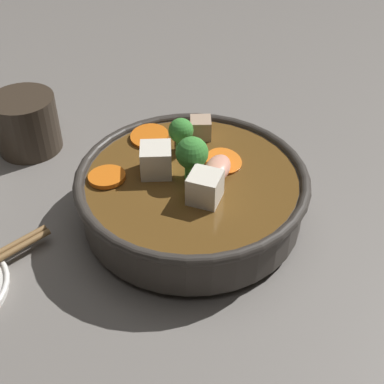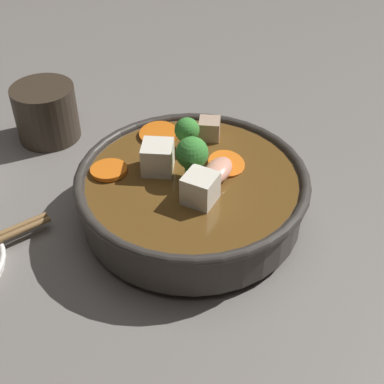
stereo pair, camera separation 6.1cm
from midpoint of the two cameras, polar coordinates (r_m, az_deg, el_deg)
ground_plane at (r=0.64m, az=2.74°, el=-2.97°), size 3.00×3.00×0.00m
stirfry_bowl at (r=0.61m, az=2.85°, el=0.06°), size 0.27×0.27×0.11m
dark_mug at (r=0.78m, az=-13.08°, el=8.23°), size 0.11×0.09×0.08m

